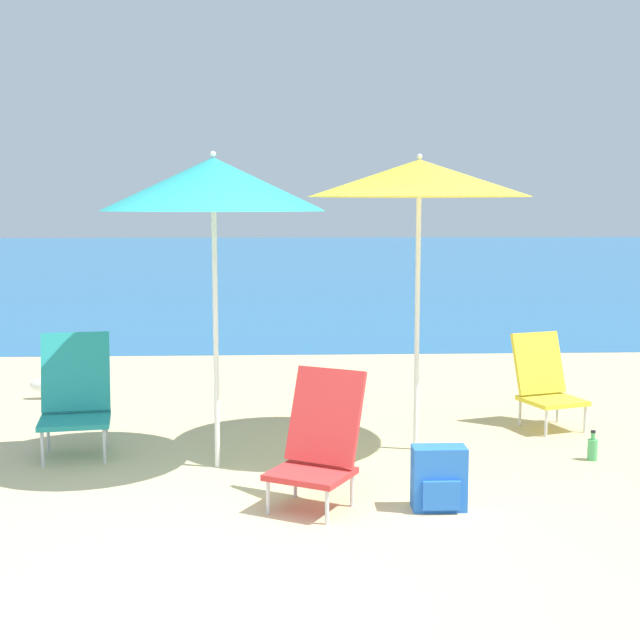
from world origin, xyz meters
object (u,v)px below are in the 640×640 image
beach_chair_yellow (545,381)px  beach_chair_teal (75,395)px  beach_umbrella_yellow (419,179)px  beach_chair_red (319,441)px  beach_umbrella_teal (213,185)px  water_bottle (592,449)px  seagull (45,384)px  backpack_blue (439,479)px

beach_chair_yellow → beach_chair_teal: size_ratio=0.87×
beach_umbrella_yellow → beach_chair_red: 2.14m
beach_chair_red → beach_chair_yellow: beach_chair_red is taller
beach_chair_yellow → beach_umbrella_teal: bearing=-176.2°
beach_umbrella_teal → beach_umbrella_yellow: bearing=15.1°
water_bottle → seagull: bearing=153.5°
beach_chair_yellow → beach_chair_teal: bearing=171.6°
backpack_blue → seagull: 4.48m
beach_umbrella_yellow → water_bottle: (1.22, -0.34, -1.91)m
water_bottle → seagull: 4.95m
beach_umbrella_yellow → seagull: bearing=149.7°
beach_umbrella_teal → seagull: (-1.77, 2.26, -1.80)m
beach_chair_red → beach_chair_yellow: size_ratio=1.07×
beach_umbrella_yellow → backpack_blue: bearing=-92.6°
seagull → beach_chair_teal: bearing=-68.9°
water_bottle → beach_umbrella_yellow: bearing=164.5°
beach_umbrella_yellow → beach_chair_yellow: size_ratio=2.86×
beach_chair_red → beach_chair_teal: bearing=173.6°
beach_chair_teal → backpack_blue: bearing=-37.9°
beach_chair_red → water_bottle: size_ratio=3.76×
beach_chair_teal → beach_umbrella_teal: bearing=-30.5°
backpack_blue → beach_umbrella_teal: bearing=146.0°
beach_chair_red → backpack_blue: size_ratio=2.12×
beach_umbrella_teal → beach_chair_red: size_ratio=2.66×
water_bottle → seagull: size_ratio=0.80×
beach_umbrella_yellow → seagull: 4.15m
beach_chair_yellow → backpack_blue: size_ratio=1.98×
beach_chair_teal → backpack_blue: (2.44, -1.35, -0.24)m
beach_chair_red → backpack_blue: (0.71, -0.12, -0.21)m
beach_umbrella_yellow → beach_chair_red: bearing=-122.7°
beach_chair_yellow → water_bottle: 1.04m
backpack_blue → water_bottle: (1.28, 0.98, -0.10)m
beach_chair_red → beach_chair_yellow: (1.93, 1.85, -0.02)m
seagull → water_bottle: bearing=-26.5°
water_bottle → beach_chair_yellow: bearing=93.2°
beach_umbrella_teal → beach_chair_teal: size_ratio=2.49×
beach_umbrella_yellow → beach_chair_yellow: bearing=29.4°
beach_umbrella_yellow → beach_chair_red: size_ratio=2.67×
beach_chair_yellow → water_bottle: beach_chair_yellow is taller
beach_chair_teal → water_bottle: bearing=-14.7°
beach_umbrella_yellow → beach_chair_teal: size_ratio=2.50×
beach_umbrella_yellow → seagull: (-3.21, 1.87, -1.85)m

